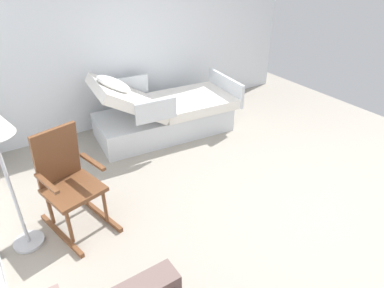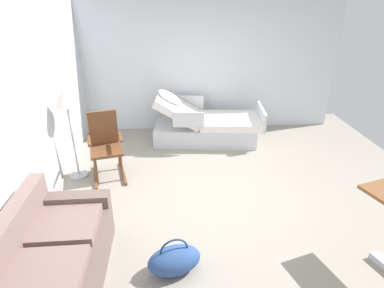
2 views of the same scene
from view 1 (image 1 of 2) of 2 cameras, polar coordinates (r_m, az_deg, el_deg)
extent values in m
plane|color=gray|center=(3.98, 9.96, -8.08)|extent=(6.35, 6.35, 0.00)
cube|color=silver|center=(5.37, -8.12, 18.40)|extent=(0.10, 5.28, 2.70)
cube|color=silver|center=(5.07, -4.81, 3.72)|extent=(1.05, 2.00, 0.35)
cube|color=white|center=(5.15, -0.07, 7.28)|extent=(1.01, 1.23, 0.14)
cube|color=white|center=(4.71, -10.84, 7.57)|extent=(0.99, 0.97, 0.59)
ellipsoid|color=white|center=(4.59, -13.08, 9.84)|extent=(0.38, 0.51, 0.36)
cube|color=silver|center=(4.35, -6.07, 5.57)|extent=(0.09, 0.56, 0.28)
cube|color=silver|center=(5.23, -10.39, 9.64)|extent=(0.09, 0.56, 0.28)
cube|color=silver|center=(5.39, 5.63, 9.49)|extent=(0.95, 0.14, 0.36)
cylinder|color=black|center=(4.61, -12.03, -1.62)|extent=(0.10, 0.10, 0.10)
cylinder|color=black|center=(5.23, -14.40, 2.13)|extent=(0.10, 0.10, 0.10)
cylinder|color=black|center=(5.18, 4.99, 2.76)|extent=(0.10, 0.10, 0.10)
cylinder|color=black|center=(5.73, 1.13, 5.74)|extent=(0.10, 0.10, 0.10)
cube|color=brown|center=(3.63, -21.15, -14.11)|extent=(0.75, 0.22, 0.05)
cube|color=brown|center=(3.75, -15.34, -11.11)|extent=(0.75, 0.22, 0.05)
cylinder|color=brown|center=(3.48, -14.48, -9.97)|extent=(0.04, 0.04, 0.40)
cylinder|color=brown|center=(3.35, -19.99, -12.83)|extent=(0.04, 0.04, 0.40)
cylinder|color=brown|center=(3.74, -17.69, -7.30)|extent=(0.04, 0.04, 0.40)
cylinder|color=brown|center=(3.62, -22.87, -9.82)|extent=(0.04, 0.04, 0.40)
cube|color=brown|center=(3.42, -19.32, -7.35)|extent=(0.56, 0.58, 0.04)
cube|color=brown|center=(3.41, -21.84, -1.84)|extent=(0.22, 0.45, 0.60)
cube|color=brown|center=(3.36, -16.43, -2.88)|extent=(0.39, 0.14, 0.03)
cube|color=brown|center=(3.21, -23.33, -6.09)|extent=(0.39, 0.14, 0.03)
cylinder|color=#B2B5BA|center=(3.69, -25.76, -14.61)|extent=(0.28, 0.28, 0.03)
cylinder|color=#B2B5BA|center=(3.33, -28.02, -7.29)|extent=(0.03, 0.03, 1.15)
camera|label=2|loc=(2.27, 106.11, -4.23)|focal=29.58mm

